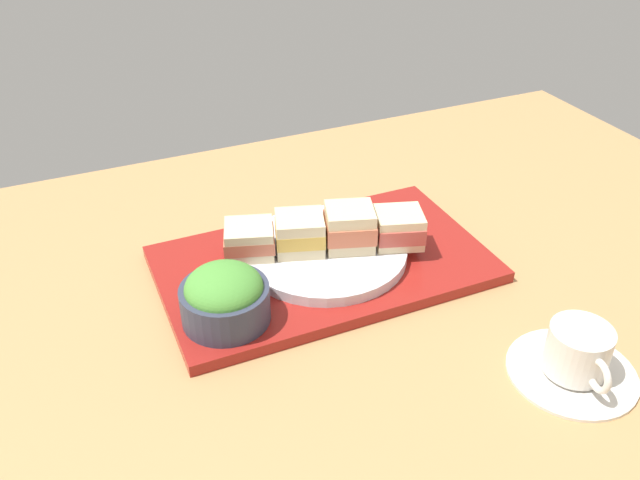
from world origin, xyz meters
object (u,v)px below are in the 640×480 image
(sandwich_plate, at_px, (325,252))
(sandwich_inner_far, at_px, (300,233))
(salad_bowl, at_px, (225,297))
(sandwich_nearmost, at_px, (398,228))
(sandwich_farmost, at_px, (249,239))
(sandwich_inner_near, at_px, (350,227))
(coffee_cup, at_px, (576,357))

(sandwich_plate, relative_size, sandwich_inner_far, 2.85)
(salad_bowl, bearing_deg, sandwich_inner_far, -147.46)
(sandwich_nearmost, height_order, sandwich_inner_far, sandwich_inner_far)
(sandwich_nearmost, distance_m, salad_bowl, 0.27)
(sandwich_plate, xyz_separation_m, sandwich_farmost, (0.10, -0.03, 0.03))
(sandwich_farmost, relative_size, salad_bowl, 0.76)
(sandwich_nearmost, xyz_separation_m, sandwich_inner_far, (0.13, -0.04, 0.00))
(sandwich_inner_far, xyz_separation_m, sandwich_farmost, (0.07, -0.02, -0.00))
(sandwich_plate, relative_size, sandwich_inner_near, 2.76)
(sandwich_inner_near, xyz_separation_m, salad_bowl, (0.20, 0.07, -0.01))
(sandwich_nearmost, height_order, sandwich_inner_near, sandwich_inner_near)
(salad_bowl, xyz_separation_m, coffee_cup, (-0.34, 0.24, -0.03))
(sandwich_nearmost, bearing_deg, sandwich_inner_near, -16.29)
(sandwich_nearmost, bearing_deg, sandwich_inner_far, -16.29)
(sandwich_nearmost, xyz_separation_m, coffee_cup, (-0.07, 0.28, -0.03))
(sandwich_farmost, distance_m, salad_bowl, 0.12)
(salad_bowl, relative_size, coffee_cup, 0.74)
(sandwich_inner_near, height_order, sandwich_farmost, sandwich_inner_near)
(sandwich_plate, bearing_deg, sandwich_inner_far, -16.29)
(sandwich_plate, distance_m, sandwich_nearmost, 0.11)
(sandwich_plate, distance_m, salad_bowl, 0.19)
(sandwich_plate, height_order, salad_bowl, salad_bowl)
(sandwich_inner_far, bearing_deg, sandwich_farmost, -16.29)
(sandwich_plate, height_order, sandwich_inner_far, sandwich_inner_far)
(sandwich_inner_near, distance_m, salad_bowl, 0.21)
(sandwich_inner_far, relative_size, coffee_cup, 0.55)
(sandwich_farmost, bearing_deg, sandwich_plate, 163.71)
(sandwich_plate, distance_m, sandwich_inner_far, 0.05)
(sandwich_plate, height_order, sandwich_nearmost, sandwich_nearmost)
(sandwich_inner_far, bearing_deg, sandwich_nearmost, 163.71)
(sandwich_farmost, bearing_deg, sandwich_nearmost, 163.71)
(sandwich_farmost, bearing_deg, sandwich_inner_far, 163.71)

